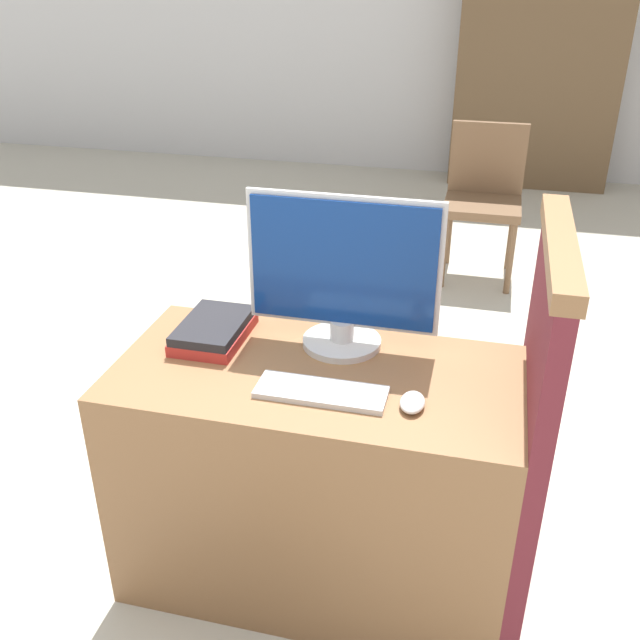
% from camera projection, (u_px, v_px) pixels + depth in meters
% --- Properties ---
extents(ground_plane, '(20.00, 20.00, 0.00)m').
position_uv_depth(ground_plane, '(292.00, 640.00, 2.07)').
color(ground_plane, '#BCB7A8').
extents(wall_back, '(12.00, 0.06, 2.80)m').
position_uv_depth(wall_back, '(461.00, 4.00, 5.85)').
color(wall_back, silver).
rests_on(wall_back, ground_plane).
extents(desk, '(1.14, 0.58, 0.74)m').
position_uv_depth(desk, '(316.00, 476.00, 2.15)').
color(desk, '#8C603D').
rests_on(desk, ground_plane).
extents(carrel_divider, '(0.07, 0.68, 1.17)m').
position_uv_depth(carrel_divider, '(529.00, 434.00, 1.96)').
color(carrel_divider, maroon).
rests_on(carrel_divider, ground_plane).
extents(monitor, '(0.55, 0.23, 0.46)m').
position_uv_depth(monitor, '(343.00, 275.00, 2.01)').
color(monitor, silver).
rests_on(monitor, desk).
extents(keyboard, '(0.35, 0.12, 0.02)m').
position_uv_depth(keyboard, '(321.00, 392.00, 1.87)').
color(keyboard, silver).
rests_on(keyboard, desk).
extents(mouse, '(0.06, 0.10, 0.03)m').
position_uv_depth(mouse, '(412.00, 402.00, 1.81)').
color(mouse, silver).
rests_on(mouse, desk).
extents(book_stack, '(0.19, 0.28, 0.06)m').
position_uv_depth(book_stack, '(214.00, 330.00, 2.13)').
color(book_stack, '#B72D28').
rests_on(book_stack, desk).
extents(far_chair, '(0.44, 0.44, 0.90)m').
position_uv_depth(far_chair, '(484.00, 192.00, 4.21)').
color(far_chair, brown).
rests_on(far_chair, ground_plane).
extents(bookshelf_far, '(1.28, 0.32, 1.97)m').
position_uv_depth(bookshelf_far, '(539.00, 64.00, 5.69)').
color(bookshelf_far, brown).
rests_on(bookshelf_far, ground_plane).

